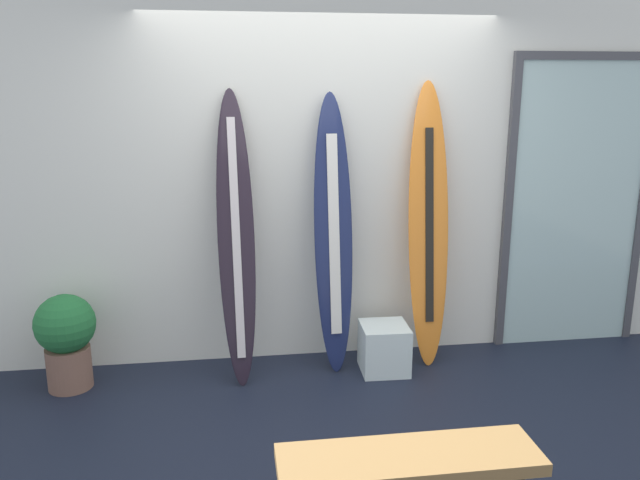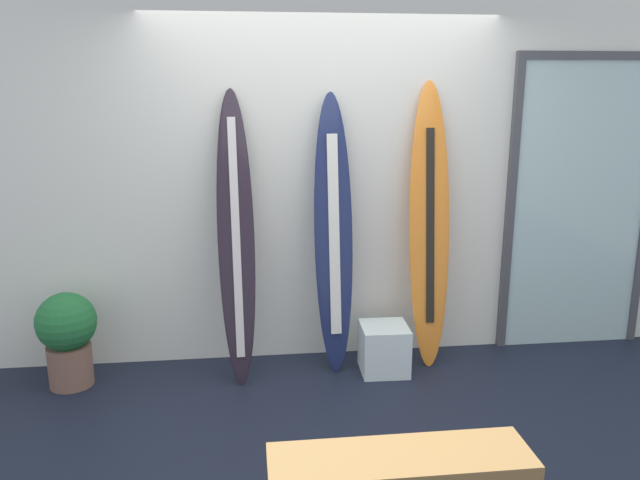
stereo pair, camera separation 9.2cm
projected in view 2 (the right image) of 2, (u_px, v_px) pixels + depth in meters
The scene contains 9 objects.
ground at pixel (347, 439), 3.73m from camera, with size 8.00×8.00×0.04m, color black.
wall_back at pixel (321, 171), 4.64m from camera, with size 7.20×0.20×2.80m, color white.
surfboard_charcoal at pixel (236, 240), 4.31m from camera, with size 0.28×0.50×2.01m.
surfboard_navy at pixel (334, 235), 4.44m from camera, with size 0.29×0.37×1.98m.
surfboard_sunset at pixel (429, 228), 4.54m from camera, with size 0.31×0.37×2.06m.
display_block_left at pixel (384, 348), 4.53m from camera, with size 0.34×0.34×0.35m.
glass_door at pixel (579, 200), 4.81m from camera, with size 1.16×0.06×2.26m.
potted_plant at pixel (67, 334), 4.27m from camera, with size 0.40×0.40×0.66m.
bench at pixel (401, 465), 2.79m from camera, with size 1.18×0.34×0.43m.
Camera 2 is at (-0.56, -3.29, 2.02)m, focal length 35.29 mm.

